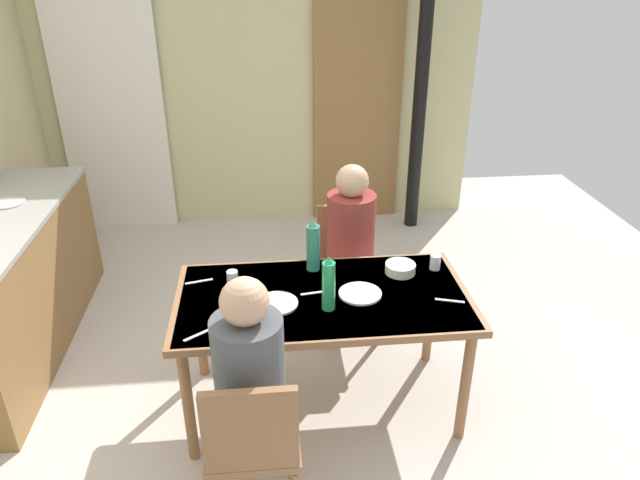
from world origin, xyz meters
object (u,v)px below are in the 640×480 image
object	(u,v)px
chair_near_diner	(253,442)
water_bottle_green_far	(313,246)
person_near_diner	(249,368)
chair_far_diner	(347,262)
serving_bowl_center	(400,268)
dining_table	(323,307)
person_far_diner	(351,233)
kitchen_counter	(8,287)
water_bottle_green_near	(329,284)

from	to	relation	value
chair_near_diner	water_bottle_green_far	world-z (taller)	water_bottle_green_far
chair_near_diner	person_near_diner	xyz separation A→B (m)	(0.00, 0.14, 0.28)
chair_near_diner	chair_far_diner	xyz separation A→B (m)	(0.62, 1.51, 0.00)
water_bottle_green_far	serving_bowl_center	bearing A→B (deg)	-10.71
water_bottle_green_far	serving_bowl_center	size ratio (longest dim) A/B	1.78
dining_table	person_far_diner	distance (m)	0.68
kitchen_counter	chair_far_diner	bearing A→B (deg)	0.37
water_bottle_green_far	person_near_diner	bearing A→B (deg)	-111.26
dining_table	chair_near_diner	xyz separation A→B (m)	(-0.38, -0.76, -0.16)
person_near_diner	serving_bowl_center	bearing A→B (deg)	44.32
serving_bowl_center	water_bottle_green_near	bearing A→B (deg)	-144.11
chair_near_diner	water_bottle_green_far	xyz separation A→B (m)	(0.35, 1.04, 0.38)
water_bottle_green_near	kitchen_counter	bearing A→B (deg)	155.84
chair_far_diner	water_bottle_green_near	xyz separation A→B (m)	(-0.23, -0.88, 0.37)
kitchen_counter	chair_far_diner	distance (m)	2.16
kitchen_counter	dining_table	world-z (taller)	kitchen_counter
chair_far_diner	water_bottle_green_far	xyz separation A→B (m)	(-0.27, -0.47, 0.38)
kitchen_counter	person_far_diner	xyz separation A→B (m)	(2.16, -0.12, 0.33)
chair_near_diner	person_far_diner	bearing A→B (deg)	65.75
person_near_diner	dining_table	bearing A→B (deg)	58.65
serving_bowl_center	person_near_diner	bearing A→B (deg)	-135.68
kitchen_counter	serving_bowl_center	bearing A→B (deg)	-12.98
kitchen_counter	chair_near_diner	world-z (taller)	kitchen_counter
dining_table	chair_far_diner	distance (m)	0.81
chair_near_diner	serving_bowl_center	size ratio (longest dim) A/B	5.12
chair_far_diner	dining_table	bearing A→B (deg)	72.24
person_far_diner	dining_table	bearing A→B (deg)	68.65
chair_near_diner	chair_far_diner	bearing A→B (deg)	67.72
chair_far_diner	serving_bowl_center	bearing A→B (deg)	110.91
dining_table	water_bottle_green_far	xyz separation A→B (m)	(-0.03, 0.29, 0.21)
dining_table	person_near_diner	distance (m)	0.74
dining_table	serving_bowl_center	distance (m)	0.51
person_far_diner	serving_bowl_center	distance (m)	0.48
water_bottle_green_near	person_near_diner	bearing A→B (deg)	-128.40
chair_near_diner	person_far_diner	xyz separation A→B (m)	(0.62, 1.37, 0.28)
person_near_diner	water_bottle_green_near	bearing A→B (deg)	51.60
person_near_diner	water_bottle_green_near	size ratio (longest dim) A/B	2.59
chair_near_diner	person_far_diner	world-z (taller)	person_far_diner
kitchen_counter	serving_bowl_center	world-z (taller)	kitchen_counter
chair_far_diner	water_bottle_green_far	distance (m)	0.66
chair_near_diner	water_bottle_green_near	distance (m)	0.83
person_near_diner	person_far_diner	bearing A→B (deg)	63.44
person_near_diner	person_far_diner	xyz separation A→B (m)	(0.62, 1.24, 0.00)
chair_near_diner	chair_far_diner	size ratio (longest dim) A/B	1.00
kitchen_counter	chair_near_diner	xyz separation A→B (m)	(1.54, -1.50, 0.05)
chair_near_diner	water_bottle_green_far	bearing A→B (deg)	71.32
dining_table	person_far_diner	xyz separation A→B (m)	(0.24, 0.62, 0.12)
person_far_diner	serving_bowl_center	world-z (taller)	person_far_diner
dining_table	water_bottle_green_far	distance (m)	0.36
person_near_diner	person_far_diner	distance (m)	1.38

